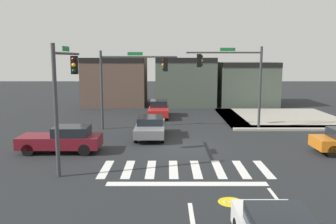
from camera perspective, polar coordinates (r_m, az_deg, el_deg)
ground_plane at (r=21.51m, az=2.40°, el=-5.47°), size 120.00×120.00×0.00m
crosswalk_near at (r=17.18m, az=2.96°, el=-9.13°), size 7.97×2.81×0.01m
bike_detector_marking at (r=13.70m, az=10.27°, el=-14.01°), size 0.94×0.94×0.01m
curb_corner_northeast at (r=32.07m, az=17.10°, el=-1.01°), size 10.00×10.60×0.15m
storefront_row at (r=40.00m, az=2.49°, el=4.81°), size 21.01×7.03×5.27m
traffic_signal_northeast at (r=26.42m, az=10.77°, el=6.27°), size 5.51×0.32×6.07m
traffic_signal_northwest at (r=26.21m, az=-5.87°, el=5.93°), size 5.63×0.32×5.78m
traffic_signal_southwest at (r=17.51m, az=-15.95°, el=4.37°), size 0.32×4.40×5.88m
car_gray at (r=23.77m, az=-2.58°, el=-2.36°), size 1.89×4.58×1.35m
car_maroon at (r=20.84m, az=-16.24°, el=-4.20°), size 4.49×1.80×1.47m
car_red at (r=31.84m, az=-1.22°, el=0.49°), size 1.73×4.51×1.46m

